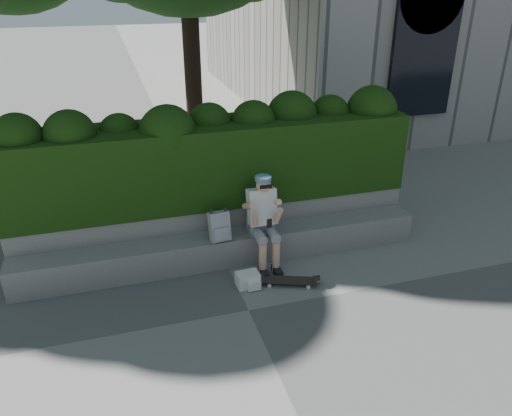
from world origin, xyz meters
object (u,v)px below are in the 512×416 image
object	(u,v)px
skateboard	(289,280)
person	(263,217)
backpack_ground	(248,279)
backpack_plaid	(219,226)

from	to	relation	value
skateboard	person	bearing A→B (deg)	125.06
backpack_ground	skateboard	bearing A→B (deg)	-16.93
person	skateboard	distance (m)	0.97
person	backpack_ground	xyz separation A→B (m)	(-0.38, -0.52, -0.65)
skateboard	backpack_ground	world-z (taller)	backpack_ground
person	skateboard	bearing A→B (deg)	-75.41
backpack_plaid	backpack_ground	distance (m)	0.86
skateboard	backpack_plaid	xyz separation A→B (m)	(-0.80, 0.75, 0.59)
person	skateboard	xyz separation A→B (m)	(0.17, -0.66, -0.69)
backpack_plaid	backpack_ground	world-z (taller)	backpack_plaid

